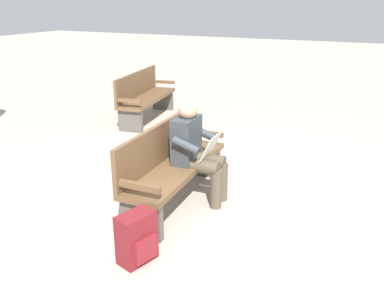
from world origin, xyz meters
name	(u,v)px	position (x,y,z in m)	size (l,w,h in m)	color
ground_plane	(177,201)	(0.00, 0.00, 0.00)	(40.00, 40.00, 0.00)	#A89E8E
bench_near	(171,164)	(0.00, -0.07, 0.46)	(1.81, 0.54, 0.90)	brown
person_seated	(196,148)	(-0.15, 0.16, 0.63)	(0.58, 0.58, 1.18)	#33383D
backpack	(137,238)	(1.14, 0.19, 0.23)	(0.38, 0.31, 0.46)	maroon
bench_far	(144,96)	(-2.76, -2.11, 0.46)	(1.85, 0.74, 0.90)	brown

